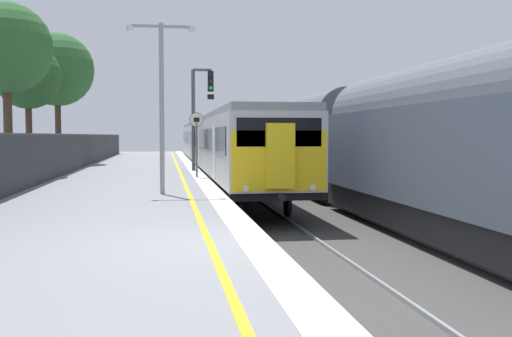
% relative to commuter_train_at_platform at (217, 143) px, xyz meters
% --- Properties ---
extents(ground, '(17.40, 110.00, 1.21)m').
position_rel_commuter_train_at_platform_xyz_m(ground, '(0.54, -26.47, -1.88)').
color(ground, gray).
extents(commuter_train_at_platform, '(2.83, 40.06, 3.81)m').
position_rel_commuter_train_at_platform_xyz_m(commuter_train_at_platform, '(0.00, 0.00, 0.00)').
color(commuter_train_at_platform, '#B7B7BC').
rests_on(commuter_train_at_platform, ground).
extents(freight_train_adjacent_track, '(2.60, 29.68, 4.59)m').
position_rel_commuter_train_at_platform_xyz_m(freight_train_adjacent_track, '(4.00, -14.23, 0.24)').
color(freight_train_adjacent_track, '#232326').
rests_on(freight_train_adjacent_track, ground).
extents(signal_gantry, '(1.10, 0.24, 4.98)m').
position_rel_commuter_train_at_platform_xyz_m(signal_gantry, '(-1.47, -6.78, 1.84)').
color(signal_gantry, '#47474C').
rests_on(signal_gantry, ground).
extents(speed_limit_sign, '(0.59, 0.08, 2.67)m').
position_rel_commuter_train_at_platform_xyz_m(speed_limit_sign, '(-1.85, -11.55, 0.43)').
color(speed_limit_sign, '#59595B').
rests_on(speed_limit_sign, ground).
extents(platform_lamp_mid, '(2.00, 0.20, 4.99)m').
position_rel_commuter_train_at_platform_xyz_m(platform_lamp_mid, '(-3.22, -18.31, 1.72)').
color(platform_lamp_mid, '#93999E').
rests_on(platform_lamp_mid, ground).
extents(background_tree_left, '(3.44, 3.44, 6.55)m').
position_rel_commuter_train_at_platform_xyz_m(background_tree_left, '(-10.23, -3.27, 3.46)').
color(background_tree_left, '#473323').
rests_on(background_tree_left, ground).
extents(background_tree_centre, '(4.42, 4.42, 7.93)m').
position_rel_commuter_train_at_platform_xyz_m(background_tree_centre, '(-9.52, 1.75, 4.29)').
color(background_tree_centre, '#473323').
rests_on(background_tree_centre, ground).
extents(background_tree_right, '(3.90, 3.90, 7.43)m').
position_rel_commuter_train_at_platform_xyz_m(background_tree_right, '(-9.83, -8.91, 4.11)').
color(background_tree_right, '#473323').
rests_on(background_tree_right, ground).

